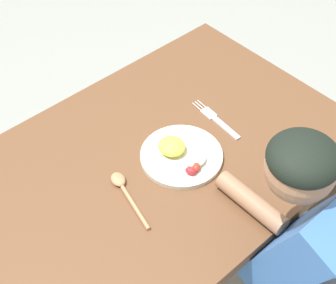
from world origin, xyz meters
TOP-DOWN VIEW (x-y plane):
  - ground_plane at (0.00, 0.00)m, footprint 8.00×8.00m
  - dining_table at (0.00, 0.00)m, footprint 1.18×0.79m
  - plate at (0.05, -0.05)m, footprint 0.24×0.24m
  - fork at (0.24, -0.01)m, footprint 0.04×0.21m
  - spoon at (-0.14, -0.03)m, footprint 0.07×0.21m
  - person at (0.07, -0.49)m, footprint 0.20×0.42m

SIDE VIEW (x-z plane):
  - ground_plane at x=0.00m, z-range 0.00..0.00m
  - dining_table at x=0.00m, z-range 0.22..0.92m
  - person at x=0.07m, z-range 0.06..1.10m
  - fork at x=0.24m, z-range 0.70..0.71m
  - spoon at x=-0.14m, z-range 0.70..0.72m
  - plate at x=0.05m, z-range 0.69..0.74m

